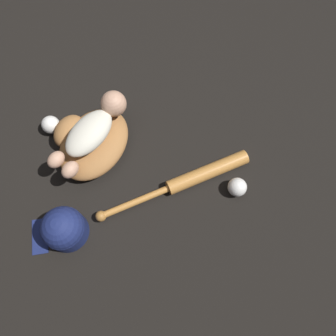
{
  "coord_description": "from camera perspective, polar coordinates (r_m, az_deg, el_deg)",
  "views": [
    {
      "loc": [
        -0.24,
        -0.57,
        1.14
      ],
      "look_at": [
        0.08,
        -0.3,
        0.07
      ],
      "focal_mm": 35.0,
      "sensor_mm": 36.0,
      "label": 1
    }
  ],
  "objects": [
    {
      "name": "baby_figure",
      "position": [
        1.18,
        -12.92,
        6.76
      ],
      "size": [
        0.36,
        0.14,
        0.09
      ],
      "color": "silver",
      "rests_on": "baseball_glove"
    },
    {
      "name": "baseball_bat",
      "position": [
        1.18,
        4.38,
        -1.78
      ],
      "size": [
        0.54,
        0.29,
        0.05
      ],
      "color": "#C6843D",
      "rests_on": "ground"
    },
    {
      "name": "baseball_spare",
      "position": [
        1.34,
        -19.75,
        7.1
      ],
      "size": [
        0.07,
        0.07,
        0.07
      ],
      "color": "white",
      "rests_on": "ground"
    },
    {
      "name": "baseball_glove",
      "position": [
        1.25,
        -13.45,
        4.54
      ],
      "size": [
        0.35,
        0.32,
        0.09
      ],
      "color": "#A8703D",
      "rests_on": "ground"
    },
    {
      "name": "ground_plane",
      "position": [
        1.29,
        -12.49,
        4.23
      ],
      "size": [
        6.0,
        6.0,
        0.0
      ],
      "primitive_type": "plane",
      "color": "black"
    },
    {
      "name": "baseball_cap",
      "position": [
        1.15,
        -17.74,
        -10.03
      ],
      "size": [
        0.21,
        0.2,
        0.14
      ],
      "color": "navy",
      "rests_on": "ground"
    },
    {
      "name": "baseball",
      "position": [
        1.19,
        11.96,
        -3.28
      ],
      "size": [
        0.07,
        0.07,
        0.07
      ],
      "color": "white",
      "rests_on": "ground"
    }
  ]
}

